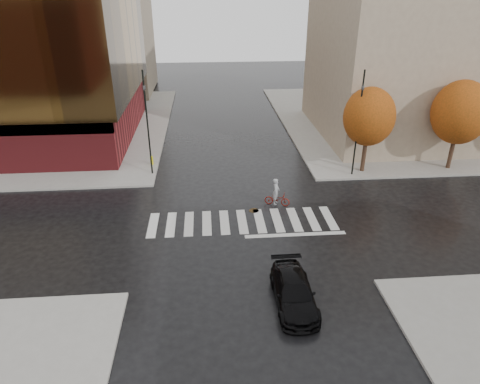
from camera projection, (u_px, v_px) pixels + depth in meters
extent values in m
plane|color=black|center=(243.00, 226.00, 26.14)|extent=(120.00, 120.00, 0.00)
cube|color=gray|center=(19.00, 128.00, 43.36)|extent=(30.00, 30.00, 0.15)
cube|color=gray|center=(418.00, 119.00, 46.43)|extent=(30.00, 30.00, 0.15)
cube|color=silver|center=(242.00, 221.00, 26.59)|extent=(12.00, 3.00, 0.01)
cube|color=gray|center=(414.00, 34.00, 38.56)|extent=(16.00, 16.00, 18.00)
cube|color=gray|center=(90.00, 11.00, 53.59)|extent=(14.00, 12.00, 20.00)
cylinder|color=#2E2214|center=(364.00, 154.00, 32.81)|extent=(0.32, 0.32, 2.80)
ellipsoid|color=#AF4710|center=(369.00, 117.00, 31.52)|extent=(3.80, 3.80, 4.37)
cylinder|color=#2E2214|center=(451.00, 151.00, 33.32)|extent=(0.32, 0.32, 2.80)
ellipsoid|color=#AF4710|center=(460.00, 112.00, 31.97)|extent=(4.20, 4.20, 4.83)
imported|color=black|center=(294.00, 292.00, 19.57)|extent=(1.80, 4.39, 1.27)
imported|color=maroon|center=(277.00, 199.00, 28.37)|extent=(1.78, 1.12, 0.89)
imported|color=#9CA0A4|center=(276.00, 191.00, 28.11)|extent=(0.62, 0.76, 1.80)
cylinder|color=black|center=(148.00, 124.00, 31.25)|extent=(0.12, 0.12, 7.80)
imported|color=black|center=(144.00, 85.00, 30.01)|extent=(0.22, 0.20, 0.97)
cylinder|color=black|center=(358.00, 125.00, 31.08)|extent=(0.12, 0.12, 7.85)
imported|color=black|center=(363.00, 85.00, 29.82)|extent=(0.20, 0.23, 0.98)
cylinder|color=yellow|center=(152.00, 161.00, 34.41)|extent=(0.24, 0.24, 0.60)
sphere|color=yellow|center=(151.00, 157.00, 34.28)|extent=(0.26, 0.26, 0.26)
cylinder|color=#3E2D16|center=(254.00, 211.00, 27.85)|extent=(0.82, 0.82, 0.01)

